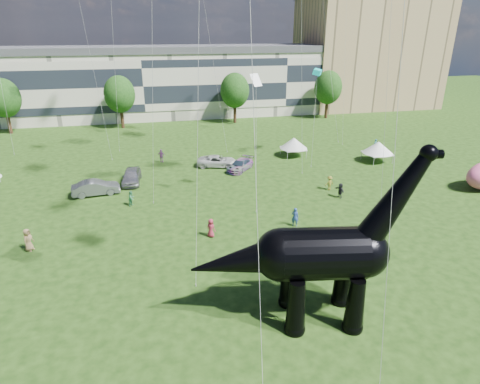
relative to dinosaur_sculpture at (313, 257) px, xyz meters
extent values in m
plane|color=#16330C|center=(-1.43, 0.53, -4.22)|extent=(220.00, 220.00, 0.00)
cube|color=beige|center=(-9.43, 62.53, 1.78)|extent=(78.00, 11.00, 12.00)
cube|color=tan|center=(38.57, 65.53, 6.78)|extent=(28.00, 18.00, 22.00)
cylinder|color=#382314|center=(-31.43, 53.53, -2.62)|extent=(0.56, 0.56, 3.20)
ellipsoid|color=#14380F|center=(-31.43, 53.53, 2.10)|extent=(5.20, 5.20, 6.24)
cylinder|color=#382314|center=(-13.43, 53.53, -2.62)|extent=(0.56, 0.56, 3.20)
ellipsoid|color=#14380F|center=(-13.43, 53.53, 2.10)|extent=(5.20, 5.20, 6.24)
cylinder|color=#382314|center=(6.57, 53.53, -2.62)|extent=(0.56, 0.56, 3.20)
ellipsoid|color=#14380F|center=(6.57, 53.53, 2.10)|extent=(5.20, 5.20, 6.24)
cylinder|color=#382314|center=(24.57, 53.53, -2.62)|extent=(0.56, 0.56, 3.20)
ellipsoid|color=#14380F|center=(24.57, 53.53, 2.10)|extent=(5.20, 5.20, 6.24)
cone|color=black|center=(-1.29, -1.04, -2.53)|extent=(1.35, 1.35, 3.40)
sphere|color=black|center=(-1.29, -1.04, -4.02)|extent=(1.25, 1.25, 1.25)
cone|color=black|center=(-0.87, 1.41, -2.53)|extent=(1.35, 1.35, 3.40)
sphere|color=black|center=(-0.87, 1.41, -4.02)|extent=(1.25, 1.25, 1.25)
cone|color=black|center=(2.06, -1.61, -2.53)|extent=(1.35, 1.35, 3.40)
sphere|color=black|center=(2.06, -1.61, -4.02)|extent=(1.25, 1.25, 1.25)
cone|color=black|center=(2.48, 0.84, -2.53)|extent=(1.35, 1.35, 3.40)
sphere|color=black|center=(2.48, 0.84, -4.02)|extent=(1.25, 1.25, 1.25)
cylinder|color=black|center=(0.48, -0.08, 0.19)|extent=(5.20, 3.81, 3.06)
sphere|color=black|center=(-1.86, 0.32, 0.19)|extent=(3.06, 3.06, 3.06)
sphere|color=black|center=(2.83, -0.48, 0.19)|extent=(2.94, 2.94, 2.94)
cone|color=black|center=(4.19, -0.71, 3.47)|extent=(4.49, 2.39, 6.00)
sphere|color=black|center=(5.55, -0.95, 6.07)|extent=(0.95, 0.95, 0.95)
cylinder|color=black|center=(5.89, -1.00, 6.01)|extent=(0.87, 0.62, 0.50)
cone|color=black|center=(-4.16, 0.71, -0.19)|extent=(6.30, 3.35, 3.33)
imported|color=#A3A3A8|center=(-11.17, 25.67, -3.41)|extent=(2.29, 4.93, 1.63)
imported|color=slate|center=(-14.72, 22.90, -3.43)|extent=(5.00, 2.27, 1.59)
imported|color=silver|center=(-0.72, 29.27, -3.53)|extent=(5.45, 3.49, 1.40)
imported|color=#595960|center=(1.75, 27.24, -3.55)|extent=(4.39, 4.75, 1.34)
cube|color=silver|center=(10.09, 31.43, -3.16)|extent=(3.02, 3.02, 0.12)
cone|color=silver|center=(10.09, 31.43, -2.38)|extent=(3.82, 3.82, 1.45)
cylinder|color=#999999|center=(8.79, 30.02, -3.69)|extent=(0.06, 0.06, 1.07)
cylinder|color=#999999|center=(11.50, 30.13, -3.69)|extent=(0.06, 0.06, 1.07)
cylinder|color=#999999|center=(8.69, 32.74, -3.69)|extent=(0.06, 0.06, 1.07)
cylinder|color=#999999|center=(11.40, 32.84, -3.69)|extent=(0.06, 0.06, 1.07)
cube|color=white|center=(19.98, 26.77, -3.11)|extent=(3.27, 3.27, 0.12)
cone|color=white|center=(19.98, 26.77, -2.30)|extent=(4.14, 4.14, 1.52)
cylinder|color=#999999|center=(18.67, 25.25, -3.67)|extent=(0.06, 0.06, 1.12)
cylinder|color=#999999|center=(21.51, 25.47, -3.67)|extent=(0.06, 0.06, 1.12)
cylinder|color=#999999|center=(18.46, 28.08, -3.67)|extent=(0.06, 0.06, 1.12)
cylinder|color=#999999|center=(21.29, 28.30, -3.67)|extent=(0.06, 0.06, 1.12)
imported|color=#68306C|center=(-7.58, 32.54, -3.35)|extent=(1.11, 0.82, 1.75)
imported|color=#A4293F|center=(-4.31, 11.25, -3.40)|extent=(0.94, 0.93, 1.64)
imported|color=olive|center=(9.76, 18.87, -3.43)|extent=(1.12, 0.78, 1.59)
imported|color=#95734A|center=(-18.65, 12.13, -3.29)|extent=(0.90, 1.07, 1.87)
imported|color=#2C6B6F|center=(22.26, 31.26, -3.36)|extent=(0.75, 0.67, 1.72)
imported|color=#327F4E|center=(-10.98, 19.21, -3.44)|extent=(0.91, 0.96, 1.57)
imported|color=navy|center=(3.24, 11.62, -3.35)|extent=(0.76, 0.70, 1.74)
imported|color=black|center=(9.96, 16.69, -3.44)|extent=(0.74, 1.53, 1.58)
plane|color=white|center=(1.17, 18.00, 7.68)|extent=(1.47, 1.21, 1.06)
cube|color=#0CBABC|center=(12.30, 30.26, 6.94)|extent=(1.89, 2.28, 0.83)
camera|label=1|loc=(-8.37, -18.38, 12.16)|focal=30.00mm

